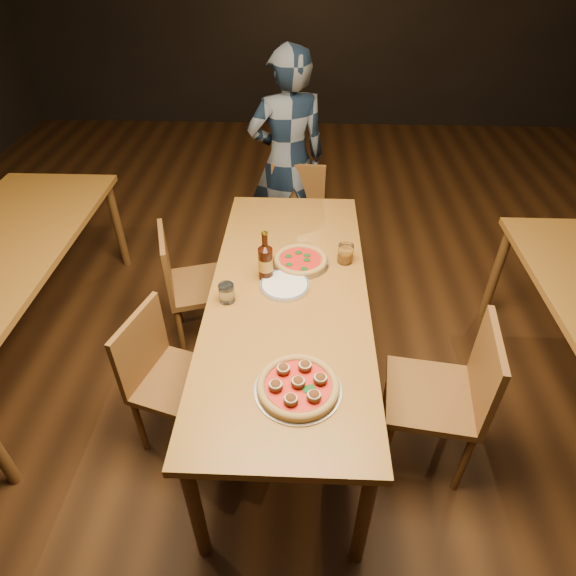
{
  "coord_description": "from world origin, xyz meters",
  "views": [
    {
      "loc": [
        0.07,
        -1.88,
        2.29
      ],
      "look_at": [
        0.0,
        -0.05,
        0.82
      ],
      "focal_mm": 30.0,
      "sensor_mm": 36.0,
      "label": 1
    }
  ],
  "objects_px": {
    "chair_end": "(296,224)",
    "amber_glass": "(346,253)",
    "chair_main_nw": "(179,381)",
    "plate_stack": "(285,285)",
    "chair_main_e": "(432,395)",
    "pizza_meatball": "(298,386)",
    "beer_bottle": "(266,263)",
    "chair_main_sw": "(201,284)",
    "diner": "(288,161)",
    "table_main": "(288,303)",
    "water_glass": "(227,293)",
    "pizza_margherita": "(301,260)"
  },
  "relations": [
    {
      "from": "chair_main_e",
      "to": "pizza_margherita",
      "type": "bearing_deg",
      "value": -126.85
    },
    {
      "from": "pizza_margherita",
      "to": "plate_stack",
      "type": "height_order",
      "value": "pizza_margherita"
    },
    {
      "from": "chair_main_e",
      "to": "water_glass",
      "type": "height_order",
      "value": "chair_main_e"
    },
    {
      "from": "chair_main_nw",
      "to": "chair_main_e",
      "type": "relative_size",
      "value": 0.92
    },
    {
      "from": "amber_glass",
      "to": "diner",
      "type": "bearing_deg",
      "value": 106.99
    },
    {
      "from": "chair_end",
      "to": "beer_bottle",
      "type": "height_order",
      "value": "beer_bottle"
    },
    {
      "from": "chair_main_nw",
      "to": "chair_main_sw",
      "type": "relative_size",
      "value": 0.98
    },
    {
      "from": "chair_main_sw",
      "to": "water_glass",
      "type": "relative_size",
      "value": 8.79
    },
    {
      "from": "water_glass",
      "to": "beer_bottle",
      "type": "bearing_deg",
      "value": 47.01
    },
    {
      "from": "chair_main_e",
      "to": "beer_bottle",
      "type": "distance_m",
      "value": 1.04
    },
    {
      "from": "chair_main_sw",
      "to": "amber_glass",
      "type": "height_order",
      "value": "amber_glass"
    },
    {
      "from": "pizza_meatball",
      "to": "plate_stack",
      "type": "bearing_deg",
      "value": 97.25
    },
    {
      "from": "chair_main_e",
      "to": "chair_main_sw",
      "type": "bearing_deg",
      "value": -115.64
    },
    {
      "from": "table_main",
      "to": "water_glass",
      "type": "bearing_deg",
      "value": -166.25
    },
    {
      "from": "water_glass",
      "to": "chair_main_sw",
      "type": "bearing_deg",
      "value": 116.5
    },
    {
      "from": "amber_glass",
      "to": "table_main",
      "type": "bearing_deg",
      "value": -136.62
    },
    {
      "from": "pizza_meatball",
      "to": "plate_stack",
      "type": "relative_size",
      "value": 1.43
    },
    {
      "from": "water_glass",
      "to": "plate_stack",
      "type": "bearing_deg",
      "value": 22.58
    },
    {
      "from": "chair_main_e",
      "to": "beer_bottle",
      "type": "height_order",
      "value": "beer_bottle"
    },
    {
      "from": "chair_main_nw",
      "to": "pizza_meatball",
      "type": "relative_size",
      "value": 2.34
    },
    {
      "from": "amber_glass",
      "to": "diner",
      "type": "xyz_separation_m",
      "value": [
        -0.36,
        1.19,
        -0.0
      ]
    },
    {
      "from": "chair_main_e",
      "to": "beer_bottle",
      "type": "relative_size",
      "value": 3.33
    },
    {
      "from": "pizza_margherita",
      "to": "diner",
      "type": "xyz_separation_m",
      "value": [
        -0.12,
        1.22,
        0.03
      ]
    },
    {
      "from": "beer_bottle",
      "to": "plate_stack",
      "type": "bearing_deg",
      "value": -36.48
    },
    {
      "from": "chair_end",
      "to": "amber_glass",
      "type": "xyz_separation_m",
      "value": [
        0.29,
        -0.92,
        0.38
      ]
    },
    {
      "from": "pizza_meatball",
      "to": "beer_bottle",
      "type": "xyz_separation_m",
      "value": [
        -0.19,
        0.74,
        0.07
      ]
    },
    {
      "from": "chair_end",
      "to": "water_glass",
      "type": "height_order",
      "value": "chair_end"
    },
    {
      "from": "chair_main_nw",
      "to": "plate_stack",
      "type": "bearing_deg",
      "value": -37.92
    },
    {
      "from": "pizza_margherita",
      "to": "plate_stack",
      "type": "xyz_separation_m",
      "value": [
        -0.08,
        -0.21,
        -0.01
      ]
    },
    {
      "from": "beer_bottle",
      "to": "pizza_meatball",
      "type": "bearing_deg",
      "value": -75.88
    },
    {
      "from": "chair_main_nw",
      "to": "chair_main_e",
      "type": "distance_m",
      "value": 1.24
    },
    {
      "from": "chair_main_sw",
      "to": "amber_glass",
      "type": "distance_m",
      "value": 0.96
    },
    {
      "from": "chair_main_nw",
      "to": "chair_main_sw",
      "type": "xyz_separation_m",
      "value": [
        -0.03,
        0.78,
        0.01
      ]
    },
    {
      "from": "table_main",
      "to": "chair_main_nw",
      "type": "xyz_separation_m",
      "value": [
        -0.54,
        -0.32,
        -0.26
      ]
    },
    {
      "from": "water_glass",
      "to": "amber_glass",
      "type": "height_order",
      "value": "amber_glass"
    },
    {
      "from": "amber_glass",
      "to": "pizza_meatball",
      "type": "bearing_deg",
      "value": -104.66
    },
    {
      "from": "pizza_margherita",
      "to": "chair_main_sw",
      "type": "bearing_deg",
      "value": 162.05
    },
    {
      "from": "beer_bottle",
      "to": "diner",
      "type": "relative_size",
      "value": 0.17
    },
    {
      "from": "plate_stack",
      "to": "chair_main_sw",
      "type": "bearing_deg",
      "value": 142.71
    },
    {
      "from": "chair_end",
      "to": "plate_stack",
      "type": "distance_m",
      "value": 1.21
    },
    {
      "from": "chair_main_nw",
      "to": "chair_main_e",
      "type": "bearing_deg",
      "value": -76.03
    },
    {
      "from": "amber_glass",
      "to": "diner",
      "type": "relative_size",
      "value": 0.07
    },
    {
      "from": "table_main",
      "to": "diner",
      "type": "distance_m",
      "value": 1.48
    },
    {
      "from": "chair_main_nw",
      "to": "diner",
      "type": "xyz_separation_m",
      "value": [
        0.47,
        1.8,
        0.39
      ]
    },
    {
      "from": "chair_end",
      "to": "beer_bottle",
      "type": "distance_m",
      "value": 1.17
    },
    {
      "from": "table_main",
      "to": "amber_glass",
      "type": "bearing_deg",
      "value": 43.38
    },
    {
      "from": "water_glass",
      "to": "chair_end",
      "type": "bearing_deg",
      "value": 76.42
    },
    {
      "from": "chair_end",
      "to": "pizza_meatball",
      "type": "xyz_separation_m",
      "value": [
        0.06,
        -1.82,
        0.35
      ]
    },
    {
      "from": "table_main",
      "to": "diner",
      "type": "bearing_deg",
      "value": 92.51
    },
    {
      "from": "table_main",
      "to": "chair_main_e",
      "type": "relative_size",
      "value": 2.19
    }
  ]
}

